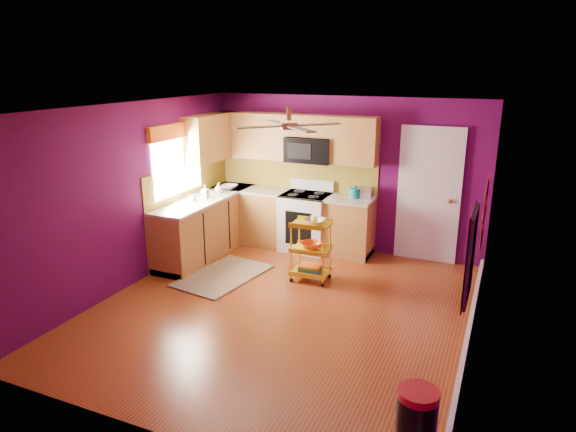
% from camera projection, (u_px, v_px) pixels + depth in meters
% --- Properties ---
extents(ground, '(5.00, 5.00, 0.00)m').
position_uv_depth(ground, '(283.00, 309.00, 6.49)').
color(ground, maroon).
rests_on(ground, ground).
extents(room_envelope, '(4.54, 5.04, 2.52)m').
position_uv_depth(room_envelope, '(284.00, 183.00, 6.02)').
color(room_envelope, '#510944').
rests_on(room_envelope, ground).
extents(lower_cabinets, '(2.81, 2.31, 0.94)m').
position_uv_depth(lower_cabinets, '(253.00, 224.00, 8.48)').
color(lower_cabinets, '#976229').
rests_on(lower_cabinets, ground).
extents(electric_range, '(0.76, 0.66, 1.13)m').
position_uv_depth(electric_range, '(306.00, 221.00, 8.47)').
color(electric_range, white).
rests_on(electric_range, ground).
extents(upper_cabinetry, '(2.80, 2.30, 1.26)m').
position_uv_depth(upper_cabinetry, '(267.00, 139.00, 8.36)').
color(upper_cabinetry, '#976229').
rests_on(upper_cabinetry, ground).
extents(left_window, '(0.08, 1.35, 1.08)m').
position_uv_depth(left_window, '(177.00, 149.00, 7.77)').
color(left_window, white).
rests_on(left_window, ground).
extents(panel_door, '(0.95, 0.11, 2.15)m').
position_uv_depth(panel_door, '(429.00, 197.00, 7.85)').
color(panel_door, white).
rests_on(panel_door, ground).
extents(right_wall_art, '(0.04, 2.74, 1.04)m').
position_uv_depth(right_wall_art, '(479.00, 230.00, 4.93)').
color(right_wall_art, black).
rests_on(right_wall_art, ground).
extents(ceiling_fan, '(1.01, 1.01, 0.26)m').
position_uv_depth(ceiling_fan, '(289.00, 125.00, 6.01)').
color(ceiling_fan, '#BF8C3F').
rests_on(ceiling_fan, ground).
extents(shag_rug, '(1.06, 1.52, 0.02)m').
position_uv_depth(shag_rug, '(223.00, 276.00, 7.48)').
color(shag_rug, black).
rests_on(shag_rug, ground).
extents(rolling_cart, '(0.54, 0.40, 0.95)m').
position_uv_depth(rolling_cart, '(311.00, 248.00, 7.22)').
color(rolling_cart, yellow).
rests_on(rolling_cart, ground).
extents(trash_can, '(0.41, 0.41, 0.61)m').
position_uv_depth(trash_can, '(416.00, 425.00, 3.96)').
color(trash_can, black).
rests_on(trash_can, ground).
extents(teal_kettle, '(0.18, 0.18, 0.21)m').
position_uv_depth(teal_kettle, '(355.00, 193.00, 8.08)').
color(teal_kettle, teal).
rests_on(teal_kettle, lower_cabinets).
extents(toaster, '(0.22, 0.15, 0.18)m').
position_uv_depth(toaster, '(365.00, 193.00, 8.07)').
color(toaster, beige).
rests_on(toaster, lower_cabinets).
extents(soap_bottle_a, '(0.10, 0.10, 0.21)m').
position_uv_depth(soap_bottle_a, '(205.00, 192.00, 8.06)').
color(soap_bottle_a, '#EA3F72').
rests_on(soap_bottle_a, lower_cabinets).
extents(soap_bottle_b, '(0.14, 0.14, 0.17)m').
position_uv_depth(soap_bottle_b, '(219.00, 188.00, 8.40)').
color(soap_bottle_b, white).
rests_on(soap_bottle_b, lower_cabinets).
extents(counter_dish, '(0.28, 0.28, 0.07)m').
position_uv_depth(counter_dish, '(229.00, 187.00, 8.69)').
color(counter_dish, white).
rests_on(counter_dish, lower_cabinets).
extents(counter_cup, '(0.12, 0.12, 0.10)m').
position_uv_depth(counter_cup, '(193.00, 198.00, 7.93)').
color(counter_cup, white).
rests_on(counter_cup, lower_cabinets).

